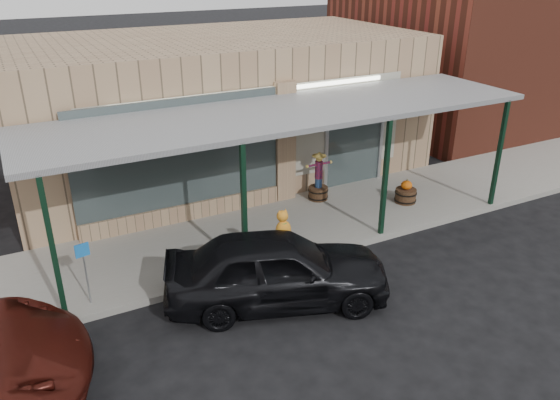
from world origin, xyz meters
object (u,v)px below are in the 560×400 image
barrel_scarecrow (318,183)px  handicap_sign (85,265)px  barrel_pumpkin (406,194)px  parked_sedan (277,269)px

barrel_scarecrow → handicap_sign: bearing=-141.4°
barrel_scarecrow → handicap_sign: 6.87m
barrel_pumpkin → handicap_sign: handicap_sign is taller
barrel_pumpkin → handicap_sign: 8.58m
handicap_sign → parked_sedan: parked_sedan is taller
barrel_scarecrow → parked_sedan: bearing=-111.0°
handicap_sign → barrel_scarecrow: bearing=7.3°
parked_sedan → barrel_scarecrow: bearing=-21.6°
barrel_scarecrow → parked_sedan: (-3.14, -3.63, 0.13)m
barrel_scarecrow → barrel_pumpkin: size_ratio=1.94×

